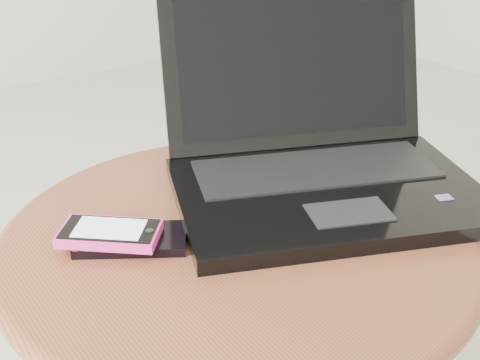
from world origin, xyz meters
TOP-DOWN VIEW (x-y plane):
  - table at (0.03, -0.06)m, footprint 0.56×0.56m
  - laptop at (0.18, -0.02)m, footprint 0.47×0.45m
  - phone_black at (-0.09, -0.02)m, footprint 0.14×0.12m
  - phone_pink at (-0.11, -0.01)m, footprint 0.12×0.11m

SIDE VIEW (x-z plane):
  - table at x=0.03m, z-range 0.13..0.57m
  - phone_black at x=-0.09m, z-range 0.44..0.45m
  - phone_pink at x=-0.11m, z-range 0.45..0.47m
  - laptop at x=0.18m, z-range 0.37..0.60m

